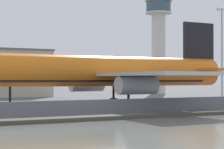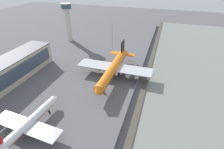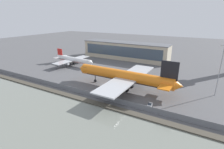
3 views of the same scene
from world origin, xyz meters
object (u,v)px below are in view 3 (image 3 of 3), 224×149
(baggage_tug, at_px, (150,105))
(apron_light_mast_apron_west, at_px, (220,69))
(ops_van, at_px, (66,60))
(cargo_jet_orange, at_px, (125,76))
(passenger_jet_white_red, at_px, (73,60))

(baggage_tug, height_order, apron_light_mast_apron_west, apron_light_mast_apron_west)
(apron_light_mast_apron_west, bearing_deg, ops_van, 172.83)
(cargo_jet_orange, bearing_deg, passenger_jet_white_red, 158.14)
(cargo_jet_orange, relative_size, apron_light_mast_apron_west, 2.41)
(passenger_jet_white_red, height_order, baggage_tug, passenger_jet_white_red)
(passenger_jet_white_red, height_order, apron_light_mast_apron_west, apron_light_mast_apron_west)
(passenger_jet_white_red, bearing_deg, cargo_jet_orange, -21.86)
(baggage_tug, bearing_deg, cargo_jet_orange, 144.60)
(passenger_jet_white_red, relative_size, apron_light_mast_apron_west, 1.60)
(apron_light_mast_apron_west, bearing_deg, passenger_jet_white_red, 175.25)
(passenger_jet_white_red, relative_size, ops_van, 6.82)
(baggage_tug, bearing_deg, ops_van, 154.73)
(baggage_tug, distance_m, apron_light_mast_apron_west, 35.78)
(baggage_tug, xyz_separation_m, ops_van, (-80.74, 38.12, 0.47))
(passenger_jet_white_red, bearing_deg, baggage_tug, -25.50)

